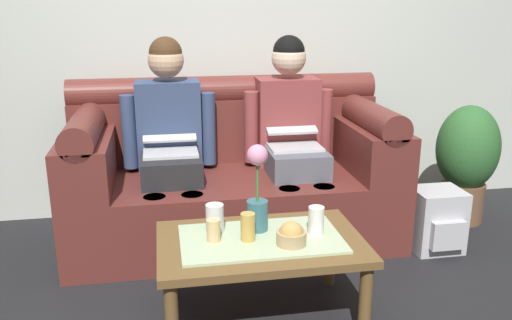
{
  "coord_description": "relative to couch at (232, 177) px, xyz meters",
  "views": [
    {
      "loc": [
        -0.41,
        -1.95,
        1.41
      ],
      "look_at": [
        0.09,
        0.82,
        0.58
      ],
      "focal_mm": 37.68,
      "sensor_mm": 36.0,
      "label": 1
    }
  ],
  "objects": [
    {
      "name": "person_right",
      "position": [
        0.37,
        -0.0,
        0.28
      ],
      "size": [
        0.56,
        0.67,
        1.22
      ],
      "color": "#595B66",
      "rests_on": "ground_plane"
    },
    {
      "name": "person_left",
      "position": [
        -0.37,
        -0.0,
        0.28
      ],
      "size": [
        0.56,
        0.67,
        1.22
      ],
      "color": "#232326",
      "rests_on": "ground_plane"
    },
    {
      "name": "cup_far_center",
      "position": [
        0.25,
        -0.95,
        0.09
      ],
      "size": [
        0.07,
        0.07,
        0.13
      ],
      "primitive_type": "cylinder",
      "color": "white",
      "rests_on": "coffee_table"
    },
    {
      "name": "snack_bowl",
      "position": [
        0.12,
        -1.05,
        0.07
      ],
      "size": [
        0.13,
        0.13,
        0.11
      ],
      "color": "tan",
      "rests_on": "coffee_table"
    },
    {
      "name": "couch",
      "position": [
        0.0,
        0.0,
        0.0
      ],
      "size": [
        1.94,
        0.88,
        0.96
      ],
      "color": "maroon",
      "rests_on": "ground_plane"
    },
    {
      "name": "cup_near_left",
      "position": [
        -0.21,
        -0.95,
        0.08
      ],
      "size": [
        0.06,
        0.06,
        0.1
      ],
      "primitive_type": "cylinder",
      "color": "#DBB77A",
      "rests_on": "coffee_table"
    },
    {
      "name": "flower_vase",
      "position": [
        0.0,
        -0.87,
        0.21
      ],
      "size": [
        0.1,
        0.1,
        0.41
      ],
      "color": "#336672",
      "rests_on": "coffee_table"
    },
    {
      "name": "coffee_table",
      "position": [
        0.0,
        -0.96,
        -0.03
      ],
      "size": [
        0.92,
        0.59,
        0.4
      ],
      "color": "brown",
      "rests_on": "ground_plane"
    },
    {
      "name": "cup_near_right",
      "position": [
        -0.19,
        -0.85,
        0.09
      ],
      "size": [
        0.08,
        0.08,
        0.13
      ],
      "primitive_type": "cylinder",
      "color": "silver",
      "rests_on": "coffee_table"
    },
    {
      "name": "cup_far_left",
      "position": [
        -0.06,
        -0.97,
        0.09
      ],
      "size": [
        0.06,
        0.06,
        0.13
      ],
      "primitive_type": "cylinder",
      "color": "gold",
      "rests_on": "coffee_table"
    },
    {
      "name": "backpack_right",
      "position": [
        1.15,
        -0.43,
        -0.19
      ],
      "size": [
        0.28,
        0.29,
        0.37
      ],
      "color": "#B7B7BC",
      "rests_on": "ground_plane"
    },
    {
      "name": "potted_plant",
      "position": [
        1.54,
        -0.05,
        0.06
      ],
      "size": [
        0.4,
        0.4,
        0.78
      ],
      "color": "brown",
      "rests_on": "ground_plane"
    }
  ]
}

